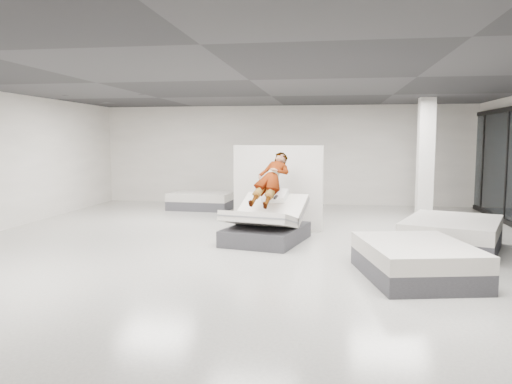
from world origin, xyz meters
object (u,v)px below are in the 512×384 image
at_px(person, 271,186).
at_px(flat_bed_right_far, 452,235).
at_px(divider_panel, 277,188).
at_px(column, 425,159).
at_px(hero_bed, 266,225).
at_px(remote, 276,197).
at_px(flat_bed_right_near, 416,261).
at_px(flat_bed_left_far, 202,201).

relative_size(person, flat_bed_right_far, 0.63).
xyz_separation_m(divider_panel, column, (3.72, 2.21, 0.61)).
relative_size(hero_bed, divider_panel, 0.98).
xyz_separation_m(remote, column, (3.57, 3.80, 0.66)).
distance_m(divider_panel, flat_bed_right_near, 4.67).
xyz_separation_m(remote, flat_bed_right_far, (3.41, -0.12, -0.65)).
bearing_deg(column, flat_bed_right_far, -92.42).
bearing_deg(flat_bed_left_far, flat_bed_right_near, -53.39).
bearing_deg(hero_bed, person, 76.70).
height_order(flat_bed_right_far, flat_bed_left_far, flat_bed_right_far).
xyz_separation_m(hero_bed, remote, (0.20, -0.09, 0.60)).
height_order(hero_bed, flat_bed_right_far, hero_bed).
height_order(person, flat_bed_right_far, person).
bearing_deg(remote, person, 122.15).
distance_m(hero_bed, divider_panel, 1.63).
xyz_separation_m(person, flat_bed_right_near, (2.53, -2.65, -0.86)).
relative_size(remote, flat_bed_left_far, 0.07).
distance_m(divider_panel, flat_bed_right_far, 4.00).
bearing_deg(remote, flat_bed_right_near, -29.98).
relative_size(remote, divider_panel, 0.06).
xyz_separation_m(flat_bed_right_far, column, (0.17, 3.92, 1.30)).
bearing_deg(hero_bed, flat_bed_right_far, -3.36).
bearing_deg(flat_bed_right_far, flat_bed_right_near, -115.23).
xyz_separation_m(remote, flat_bed_right_near, (2.40, -2.26, -0.67)).
xyz_separation_m(flat_bed_right_near, column, (1.17, 6.06, 1.33)).
bearing_deg(divider_panel, person, -77.83).
xyz_separation_m(flat_bed_right_near, flat_bed_left_far, (-5.18, 6.97, -0.02)).
relative_size(flat_bed_left_far, column, 0.60).
relative_size(person, column, 0.51).
distance_m(divider_panel, column, 4.37).
bearing_deg(remote, divider_panel, 108.39).
xyz_separation_m(divider_panel, flat_bed_right_near, (2.54, -3.86, -0.71)).
height_order(remote, column, column).
bearing_deg(column, flat_bed_left_far, 171.84).
relative_size(flat_bed_right_far, flat_bed_right_near, 1.15).
xyz_separation_m(hero_bed, flat_bed_left_far, (-2.58, 4.62, -0.10)).
bearing_deg(flat_bed_right_near, flat_bed_left_far, 126.61).
xyz_separation_m(hero_bed, flat_bed_right_far, (3.61, -0.21, -0.05)).
bearing_deg(flat_bed_right_far, person, 171.82).
height_order(hero_bed, remote, hero_bed).
height_order(divider_panel, column, column).
relative_size(person, divider_panel, 0.76).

